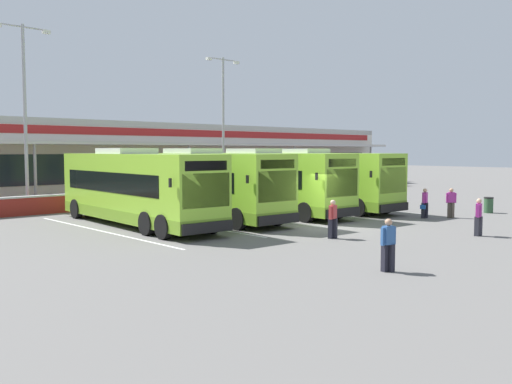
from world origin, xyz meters
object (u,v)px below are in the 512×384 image
(pedestrian_with_handbag, at_px, (425,202))
(lamp_post_west, at_px, (25,106))
(coach_bus_centre, at_px, (264,183))
(pedestrian_in_dark_coat, at_px, (451,202))
(pedestrian_near_bin, at_px, (479,216))
(coach_bus_right_centre, at_px, (314,180))
(coach_bus_left_centre, at_px, (203,186))
(pedestrian_child, at_px, (388,243))
(lamp_post_centre, at_px, (223,117))
(litter_bin, at_px, (489,205))
(coach_bus_leftmost, at_px, (136,189))
(pedestrian_approaching_bus, at_px, (333,218))

(pedestrian_with_handbag, distance_m, lamp_post_west, 23.57)
(coach_bus_centre, bearing_deg, pedestrian_in_dark_coat, -56.15)
(coach_bus_centre, height_order, pedestrian_near_bin, coach_bus_centre)
(coach_bus_right_centre, bearing_deg, coach_bus_left_centre, 175.54)
(coach_bus_left_centre, distance_m, coach_bus_centre, 4.31)
(pedestrian_child, relative_size, lamp_post_west, 0.15)
(coach_bus_right_centre, xyz_separation_m, lamp_post_centre, (1.90, 11.25, 4.50))
(pedestrian_in_dark_coat, relative_size, litter_bin, 1.74)
(coach_bus_centre, bearing_deg, coach_bus_leftmost, 177.42)
(coach_bus_leftmost, height_order, lamp_post_west, lamp_post_west)
(coach_bus_centre, xyz_separation_m, lamp_post_west, (-10.01, 9.90, 4.50))
(pedestrian_with_handbag, relative_size, pedestrian_in_dark_coat, 1.00)
(pedestrian_in_dark_coat, height_order, lamp_post_centre, lamp_post_centre)
(pedestrian_approaching_bus, relative_size, litter_bin, 1.74)
(pedestrian_child, height_order, pedestrian_approaching_bus, same)
(coach_bus_right_centre, bearing_deg, coach_bus_leftmost, 176.62)
(coach_bus_centre, relative_size, pedestrian_child, 7.57)
(pedestrian_with_handbag, relative_size, pedestrian_approaching_bus, 1.00)
(coach_bus_left_centre, height_order, pedestrian_child, coach_bus_left_centre)
(pedestrian_approaching_bus, relative_size, lamp_post_centre, 0.15)
(coach_bus_right_centre, xyz_separation_m, lamp_post_west, (-14.02, 10.26, 4.50))
(pedestrian_approaching_bus, bearing_deg, pedestrian_child, -125.74)
(coach_bus_centre, xyz_separation_m, pedestrian_approaching_bus, (-4.45, -8.79, -0.91))
(coach_bus_left_centre, xyz_separation_m, pedestrian_in_dark_coat, (10.10, -8.95, -0.91))
(coach_bus_right_centre, height_order, lamp_post_centre, lamp_post_centre)
(pedestrian_child, relative_size, pedestrian_approaching_bus, 1.00)
(pedestrian_with_handbag, bearing_deg, coach_bus_right_centre, 94.79)
(coach_bus_right_centre, relative_size, litter_bin, 13.19)
(pedestrian_child, distance_m, lamp_post_centre, 29.07)
(coach_bus_centre, height_order, lamp_post_west, lamp_post_west)
(coach_bus_leftmost, height_order, coach_bus_centre, same)
(pedestrian_child, distance_m, pedestrian_approaching_bus, 6.37)
(coach_bus_centre, relative_size, litter_bin, 13.19)
(coach_bus_right_centre, xyz_separation_m, pedestrian_in_dark_coat, (1.80, -8.30, -0.91))
(coach_bus_right_centre, bearing_deg, lamp_post_centre, 80.43)
(pedestrian_child, xyz_separation_m, lamp_post_centre, (14.07, 24.86, 5.42))
(pedestrian_approaching_bus, xyz_separation_m, lamp_post_centre, (10.35, 19.69, 5.42))
(pedestrian_with_handbag, distance_m, lamp_post_centre, 19.47)
(coach_bus_left_centre, relative_size, pedestrian_with_handbag, 7.57)
(pedestrian_near_bin, relative_size, litter_bin, 1.74)
(pedestrian_child, height_order, litter_bin, pedestrian_child)
(pedestrian_approaching_bus, bearing_deg, lamp_post_west, 106.58)
(coach_bus_right_centre, height_order, pedestrian_in_dark_coat, coach_bus_right_centre)
(coach_bus_left_centre, distance_m, pedestrian_near_bin, 13.85)
(coach_bus_left_centre, height_order, lamp_post_west, lamp_post_west)
(coach_bus_right_centre, height_order, pedestrian_child, coach_bus_right_centre)
(coach_bus_right_centre, relative_size, pedestrian_in_dark_coat, 7.57)
(pedestrian_child, distance_m, pedestrian_near_bin, 8.93)
(pedestrian_child, bearing_deg, pedestrian_in_dark_coat, 20.77)
(pedestrian_approaching_bus, xyz_separation_m, lamp_post_west, (-5.56, 18.69, 5.42))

